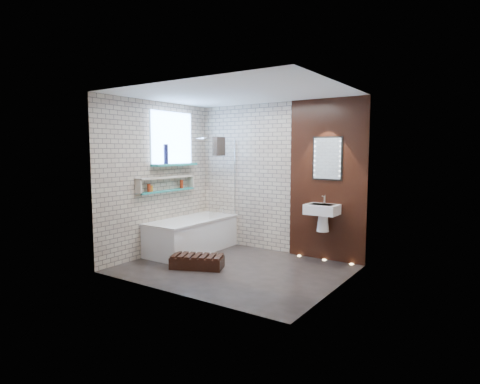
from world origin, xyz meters
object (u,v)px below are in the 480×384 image
Objects in this scene: bath_screen at (223,178)px; washbasin at (322,213)px; led_mirror at (327,158)px; walnut_step at (197,262)px; bathtub at (192,235)px.

bath_screen reaches higher than washbasin.
bath_screen is 1.89m from led_mirror.
led_mirror is at bearing 10.66° from bath_screen.
walnut_step is at bearing -71.89° from bath_screen.
bath_screen is 1.89m from washbasin.
bath_screen is at bearing 108.11° from walnut_step.
led_mirror is 2.62m from walnut_step.
led_mirror is at bearing 19.78° from bathtub.
bath_screen is at bearing -169.34° from led_mirror.
bathtub is 1.14m from bath_screen.
led_mirror is (0.00, 0.16, 0.86)m from washbasin.
led_mirror reaches higher than walnut_step.
bathtub is at bearing -160.22° from led_mirror.
bathtub is 2.22× the size of walnut_step.
washbasin is at bearing 5.78° from bath_screen.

